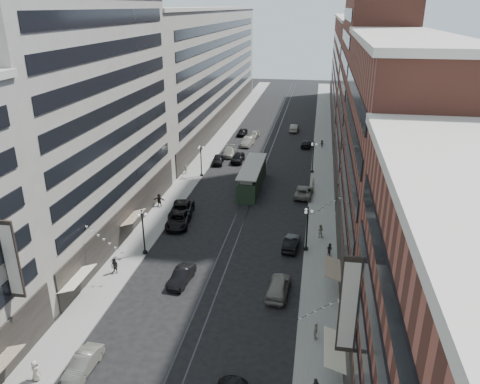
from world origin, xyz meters
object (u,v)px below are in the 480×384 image
Objects in this scene: car_extra_0 at (218,160)px; pedestrian_extra_1 at (320,231)px; streetcar at (252,178)px; car_10 at (291,243)px; car_9 at (242,132)px; lamppost_sw_mid at (201,159)px; car_extra_1 at (248,142)px; car_1 at (83,363)px; pedestrian_2 at (115,266)px; pedestrian_1 at (35,371)px; car_4 at (278,286)px; car_7 at (181,210)px; lamppost_se_mid at (313,156)px; car_11 at (304,192)px; car_5 at (182,276)px; car_8 at (229,152)px; pedestrian_9 at (322,144)px; lamppost_se_far at (307,227)px; car_14 at (294,128)px; car_extra_2 at (254,134)px; pedestrian_6 at (186,169)px; lamppost_sw_far at (143,231)px; pedestrian_4 at (316,331)px; car_12 at (306,144)px; pedestrian_5 at (159,200)px; car_13 at (238,158)px; pedestrian_7 at (330,249)px.

car_extra_0 is 2.60× the size of pedestrian_extra_1.
streetcar is 2.98× the size of car_10.
car_9 is 0.95× the size of car_10.
lamppost_sw_mid is 1.06× the size of car_extra_1.
pedestrian_2 is (-3.42, 13.93, 0.32)m from car_1.
lamppost_sw_mid is 47.30m from pedestrian_1.
car_7 is (-14.86, 16.51, -0.01)m from car_4.
lamppost_sw_mid is 19.07m from lamppost_se_mid.
car_5 is at bearing 70.25° from car_11.
car_8 is at bearing 98.42° from pedestrian_2.
pedestrian_9 is (17.53, 8.01, 0.11)m from car_8.
car_10 is (-1.76, 0.34, -2.34)m from lamppost_se_far.
lamppost_se_mid is 37.56m from car_4.
car_14 reaches higher than car_extra_2.
lamppost_se_mid is 3.34× the size of pedestrian_6.
pedestrian_extra_1 is at bearing -61.82° from car_extra_1.
lamppost_se_mid is at bearing 76.97° from car_5.
car_5 is 2.58× the size of pedestrian_extra_1.
lamppost_sw_mid is at bearing 71.55° from car_14.
car_4 is (16.00, -5.41, -2.20)m from lamppost_sw_far.
car_5 is at bearing -108.70° from lamppost_se_mid.
lamppost_se_mid is 24.59m from pedestrian_extra_1.
pedestrian_4 reaches higher than pedestrian_9.
lamppost_se_far is 28.00m from lamppost_se_mid.
pedestrian_extra_1 is at bearing 20.70° from lamppost_sw_far.
pedestrian_2 is 0.37× the size of car_12.
lamppost_se_mid is 3.32× the size of pedestrian_4.
car_10 is at bearing -67.35° from car_extra_1.
lamppost_sw_mid is 28.65m from pedestrian_9.
lamppost_sw_far is 11.37m from car_7.
pedestrian_extra_1 reaches higher than car_9.
car_8 is 15.39m from car_9.
pedestrian_4 is 49.72m from car_extra_0.
car_8 is 14.33m from car_extra_2.
pedestrian_5 is at bearing -95.82° from car_extra_1.
car_extra_0 reaches higher than car_5.
car_10 is 50.46m from car_extra_2.
streetcar is at bearing -76.51° from car_extra_2.
car_5 is 0.92× the size of car_14.
car_4 reaches higher than car_8.
car_13 is at bearing -79.95° from pedestrian_1.
car_9 is 0.84× the size of car_extra_1.
pedestrian_5 is at bearing 65.55° from car_12.
lamppost_se_mid reaches higher than car_1.
pedestrian_9 is at bearing 81.17° from pedestrian_2.
car_extra_0 is (-4.62, 39.24, 0.03)m from car_5.
pedestrian_9 is at bearing 77.53° from car_1.
pedestrian_6 is at bearing -71.87° from pedestrian_1.
car_14 is at bearing -84.33° from pedestrian_1.
car_13 is 36.58m from pedestrian_7.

